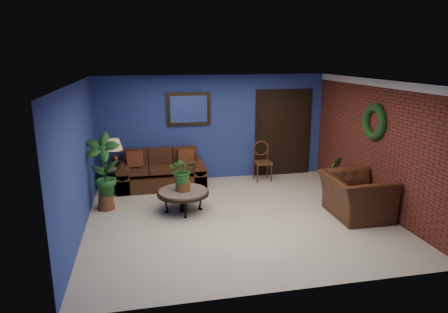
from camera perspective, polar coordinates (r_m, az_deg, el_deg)
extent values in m
plane|color=#C0B79F|center=(7.59, 2.02, -8.55)|extent=(5.50, 5.50, 0.00)
cube|color=navy|center=(9.59, -1.47, 4.12)|extent=(5.50, 0.04, 2.50)
cube|color=navy|center=(7.08, -20.08, -0.44)|extent=(0.04, 5.00, 2.50)
cube|color=maroon|center=(8.28, 20.93, 1.54)|extent=(0.04, 5.00, 2.50)
cube|color=white|center=(7.00, 2.20, 10.65)|extent=(5.50, 5.00, 0.02)
cube|color=white|center=(8.10, 21.50, 9.69)|extent=(0.03, 5.00, 0.14)
cube|color=#3E2B14|center=(9.39, -5.07, 6.76)|extent=(1.02, 0.06, 0.77)
cube|color=black|center=(10.05, 8.45, 3.29)|extent=(1.44, 0.06, 2.18)
torus|color=black|center=(8.21, 20.67, 4.66)|extent=(0.16, 0.72, 0.72)
cube|color=#442213|center=(9.22, -8.88, -3.44)|extent=(1.97, 0.85, 0.32)
cube|color=#442213|center=(9.44, -9.05, -1.17)|extent=(1.68, 0.23, 0.80)
cube|color=#442213|center=(9.08, -12.47, -1.92)|extent=(0.54, 0.58, 0.13)
cube|color=#442213|center=(9.09, -8.94, -1.74)|extent=(0.54, 0.58, 0.13)
cube|color=#442213|center=(9.13, -5.43, -1.55)|extent=(0.54, 0.58, 0.13)
cube|color=#442213|center=(9.21, -14.13, -3.33)|extent=(0.29, 0.85, 0.45)
cube|color=#442213|center=(9.28, -3.71, -2.78)|extent=(0.29, 0.85, 0.45)
cube|color=#602918|center=(9.05, -12.62, -0.37)|extent=(0.36, 0.11, 0.36)
cube|color=#602918|center=(9.10, -5.41, 0.00)|extent=(0.36, 0.11, 0.36)
cylinder|color=#514B47|center=(7.72, -5.86, -5.01)|extent=(0.94, 0.94, 0.05)
cylinder|color=black|center=(7.73, -5.86, -5.26)|extent=(0.99, 0.99, 0.05)
cylinder|color=black|center=(7.79, -5.82, -6.49)|extent=(0.14, 0.14, 0.38)
cube|color=#514B47|center=(9.18, -15.19, -1.45)|extent=(0.58, 0.58, 0.05)
cube|color=black|center=(9.19, -15.18, -1.69)|extent=(0.61, 0.61, 0.04)
cube|color=black|center=(9.30, -15.03, -3.89)|extent=(0.52, 0.52, 0.03)
cylinder|color=black|center=(9.04, -16.69, -3.55)|extent=(0.03, 0.03, 0.53)
cylinder|color=black|center=(9.01, -13.63, -3.41)|extent=(0.03, 0.03, 0.53)
cylinder|color=black|center=(9.50, -16.46, -2.67)|extent=(0.03, 0.03, 0.53)
cylinder|color=black|center=(9.47, -13.55, -2.53)|extent=(0.03, 0.03, 0.53)
cylinder|color=#3E2B14|center=(9.17, -15.21, -1.16)|extent=(0.21, 0.21, 0.04)
sphere|color=#3E2B14|center=(9.14, -15.25, -0.52)|extent=(0.19, 0.19, 0.19)
cylinder|color=#3E2B14|center=(9.10, -15.32, 0.45)|extent=(0.02, 0.02, 0.25)
cone|color=tan|center=(9.06, -15.39, 1.53)|extent=(0.35, 0.35, 0.25)
cube|color=#562F18|center=(9.60, 5.56, -0.87)|extent=(0.41, 0.41, 0.04)
torus|color=#562F18|center=(9.69, 5.32, 1.18)|extent=(0.38, 0.05, 0.38)
cylinder|color=#562F18|center=(9.46, 4.81, -2.54)|extent=(0.03, 0.03, 0.42)
cylinder|color=#562F18|center=(9.55, 6.80, -2.43)|extent=(0.03, 0.03, 0.42)
cylinder|color=#562F18|center=(9.77, 4.29, -1.97)|extent=(0.03, 0.03, 0.42)
cylinder|color=#562F18|center=(9.86, 6.22, -1.87)|extent=(0.03, 0.03, 0.42)
imported|color=#442213|center=(7.87, 18.24, -5.36)|extent=(1.08, 1.23, 0.79)
cylinder|color=brown|center=(7.68, -5.88, -4.20)|extent=(0.28, 0.28, 0.18)
imported|color=#174B1C|center=(7.58, -5.95, -1.90)|extent=(0.54, 0.48, 0.56)
cylinder|color=brown|center=(9.12, 15.20, -4.39)|extent=(0.26, 0.26, 0.20)
imported|color=#174B1C|center=(9.01, 15.36, -2.01)|extent=(0.39, 0.32, 0.69)
cylinder|color=brown|center=(8.21, -16.49, -6.22)|extent=(0.34, 0.34, 0.30)
imported|color=#174B1C|center=(7.99, -16.86, -1.30)|extent=(0.75, 0.59, 1.26)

